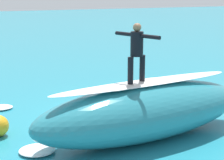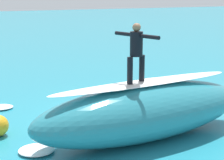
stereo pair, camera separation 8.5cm
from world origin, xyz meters
The scene contains 9 objects.
ground_plane centered at (0.00, 0.00, 0.00)m, with size 120.00×120.00×0.00m, color teal.
wave_crest centered at (-0.07, 2.34, 0.82)m, with size 6.92×2.16×1.64m, color teal.
wave_foam_lip centered at (-0.07, 2.34, 1.68)m, with size 5.88×0.76×0.08m, color white.
surfboard_riding centered at (0.24, 2.38, 1.69)m, with size 2.14×0.54×0.09m, color silver.
surfer_riding centered at (0.24, 2.38, 2.69)m, with size 0.72×1.47×1.65m.
surfboard_paddling centered at (0.02, -1.85, 0.05)m, with size 2.21×0.49×0.09m, color #E0563D.
surfer_paddling centered at (0.01, -1.97, 0.22)m, with size 0.31×1.58×0.28m.
foam_patch_mid centered at (3.06, 2.19, 0.07)m, with size 0.97×0.89×0.14m, color white.
foam_patch_far centered at (1.71, 0.68, 0.06)m, with size 0.57×0.50×0.13m, color white.
Camera 2 is at (4.67, 11.89, 4.35)m, focal length 61.95 mm.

